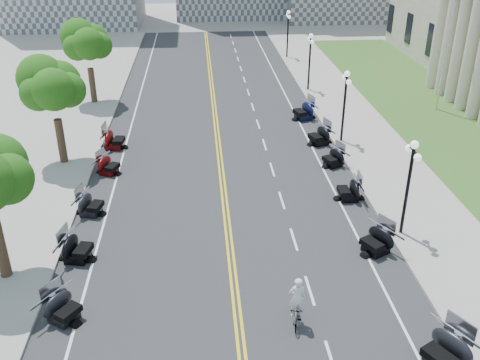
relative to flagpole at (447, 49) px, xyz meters
name	(u,v)px	position (x,y,z in m)	size (l,w,h in m)	color
ground	(235,294)	(-18.00, -22.00, -5.00)	(160.00, 160.00, 0.00)	gray
road	(223,186)	(-18.00, -12.00, -5.00)	(16.00, 90.00, 0.01)	#333335
centerline_yellow_a	(221,186)	(-18.12, -12.00, -4.99)	(0.12, 90.00, 0.00)	yellow
centerline_yellow_b	(225,186)	(-17.88, -12.00, -4.99)	(0.12, 90.00, 0.00)	yellow
edge_line_north	(330,182)	(-11.60, -12.00, -4.99)	(0.12, 90.00, 0.00)	white
edge_line_south	(113,190)	(-24.40, -12.00, -4.99)	(0.12, 90.00, 0.00)	white
lane_dash_5	(331,360)	(-14.80, -26.00, -4.99)	(0.12, 2.00, 0.00)	white
lane_dash_6	(310,290)	(-14.80, -22.00, -4.99)	(0.12, 2.00, 0.00)	white
lane_dash_7	(294,239)	(-14.80, -18.00, -4.99)	(0.12, 2.00, 0.00)	white
lane_dash_8	(282,200)	(-14.80, -14.00, -4.99)	(0.12, 2.00, 0.00)	white
lane_dash_9	(272,169)	(-14.80, -10.00, -4.99)	(0.12, 2.00, 0.00)	white
lane_dash_10	(264,145)	(-14.80, -6.00, -4.99)	(0.12, 2.00, 0.00)	white
lane_dash_11	(258,124)	(-14.80, -2.00, -4.99)	(0.12, 2.00, 0.00)	white
lane_dash_12	(253,107)	(-14.80, 2.00, -4.99)	(0.12, 2.00, 0.00)	white
lane_dash_13	(248,92)	(-14.80, 6.00, -4.99)	(0.12, 2.00, 0.00)	white
lane_dash_14	(244,80)	(-14.80, 10.00, -4.99)	(0.12, 2.00, 0.00)	white
lane_dash_15	(241,69)	(-14.80, 14.00, -4.99)	(0.12, 2.00, 0.00)	white
lane_dash_16	(238,59)	(-14.80, 18.00, -4.99)	(0.12, 2.00, 0.00)	white
lane_dash_17	(235,50)	(-14.80, 22.00, -4.99)	(0.12, 2.00, 0.00)	white
lane_dash_18	(233,43)	(-14.80, 26.00, -4.99)	(0.12, 2.00, 0.00)	white
lane_dash_19	(231,36)	(-14.80, 30.00, -4.99)	(0.12, 2.00, 0.00)	white
sidewalk_north	(396,179)	(-7.50, -12.00, -4.92)	(5.00, 90.00, 0.15)	#9E9991
sidewalk_south	(41,192)	(-28.50, -12.00, -4.92)	(5.00, 90.00, 0.15)	#9E9991
lawn	(451,128)	(-0.50, -4.00, -4.95)	(9.00, 60.00, 0.10)	#356023
street_lamp_2	(407,189)	(-9.40, -18.00, -2.40)	(0.50, 1.20, 4.90)	black
street_lamp_3	(344,107)	(-9.40, -6.00, -2.40)	(0.50, 1.20, 4.90)	black
street_lamp_4	(309,62)	(-9.40, 6.00, -2.40)	(0.50, 1.20, 4.90)	black
street_lamp_5	(288,34)	(-9.40, 18.00, -2.40)	(0.50, 1.20, 4.90)	black
flagpole	(447,49)	(0.00, 0.00, 0.00)	(1.10, 0.20, 10.00)	silver
tree_3	(53,92)	(-28.00, -8.00, -0.25)	(4.80, 4.80, 9.20)	#235619
tree_4	(88,47)	(-28.00, 4.00, -0.25)	(4.80, 4.80, 9.20)	#235619
motorcycle_n_4	(446,350)	(-10.89, -26.55, -4.25)	(2.14, 2.14, 1.50)	black
motorcycle_n_6	(377,240)	(-11.12, -19.38, -4.31)	(1.97, 1.97, 1.38)	black
motorcycle_n_7	(349,189)	(-11.05, -14.18, -4.34)	(1.89, 1.89, 1.32)	black
motorcycle_n_8	(333,157)	(-10.89, -9.77, -4.38)	(1.77, 1.77, 1.24)	black
motorcycle_n_9	(319,135)	(-11.01, -6.20, -4.30)	(2.01, 2.01, 1.41)	black
motorcycle_n_10	(304,110)	(-11.17, -1.21, -4.25)	(2.15, 2.15, 1.51)	black
motorcycle_s_5	(62,307)	(-24.88, -23.01, -4.35)	(1.85, 1.85, 1.29)	black
motorcycle_s_6	(76,247)	(-25.12, -18.88, -4.31)	(1.97, 1.97, 1.38)	black
motorcycle_s_7	(90,203)	(-25.20, -14.68, -4.35)	(1.86, 1.86, 1.30)	black
motorcycle_s_8	(108,164)	(-24.93, -9.77, -4.38)	(1.79, 1.79, 1.25)	#590A0C
motorcycle_s_9	(114,138)	(-25.09, -5.79, -4.28)	(2.06, 2.06, 1.44)	#590A0C
bicycle	(296,313)	(-15.75, -23.94, -4.51)	(0.46, 1.62, 0.97)	#A51414
cyclist_rider	(298,285)	(-15.75, -23.94, -3.12)	(0.66, 0.43, 1.81)	silver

